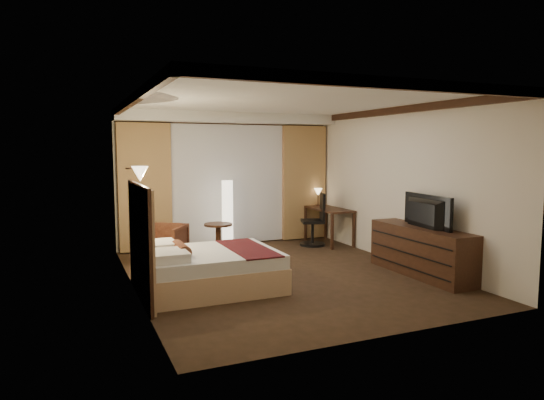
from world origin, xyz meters
name	(u,v)px	position (x,y,z in m)	size (l,w,h in m)	color
floor	(282,275)	(0.00, 0.00, 0.00)	(4.50, 5.50, 0.01)	black
ceiling	(282,101)	(0.00, 0.00, 2.70)	(4.50, 5.50, 0.01)	white
back_wall	(228,180)	(0.00, 2.75, 1.35)	(4.50, 0.02, 2.70)	white
left_wall	(133,195)	(-2.25, 0.00, 1.35)	(0.02, 5.50, 2.70)	white
right_wall	(400,185)	(2.25, 0.00, 1.35)	(0.02, 5.50, 2.70)	white
crown_molding	(282,105)	(0.00, 0.00, 2.64)	(4.50, 5.50, 0.12)	black
soffit	(231,118)	(0.00, 2.50, 2.60)	(4.50, 0.50, 0.20)	white
curtain_sheer	(229,185)	(0.00, 2.67, 1.25)	(2.48, 0.04, 2.45)	silver
curtain_left_drape	(145,187)	(-1.70, 2.61, 1.25)	(1.00, 0.14, 2.45)	tan
curtain_right_drape	(304,183)	(1.70, 2.61, 1.25)	(1.00, 0.14, 2.45)	tan
wall_sconce	(140,174)	(-2.09, 0.41, 1.62)	(0.24, 0.24, 0.24)	white
bed	(210,270)	(-1.26, -0.32, 0.27)	(1.86, 1.45, 0.55)	white
headboard	(141,242)	(-2.20, -0.32, 0.75)	(0.12, 1.75, 1.50)	tan
armchair	(163,241)	(-1.56, 1.63, 0.37)	(0.71, 0.67, 0.73)	#461F15
side_table	(218,239)	(-0.48, 1.85, 0.29)	(0.53, 0.53, 0.58)	black
floor_lamp	(228,215)	(-0.18, 2.22, 0.69)	(0.29, 0.29, 1.38)	white
desk	(329,226)	(1.95, 1.94, 0.38)	(0.55, 1.25, 0.75)	black
desk_lamp	(318,198)	(1.95, 2.41, 0.92)	(0.18, 0.18, 0.34)	#FFD899
office_chair	(313,219)	(1.54, 1.89, 0.54)	(0.52, 0.52, 1.08)	black
dresser	(421,251)	(2.00, -0.88, 0.38)	(0.50, 1.97, 0.77)	black
television	(421,206)	(1.97, -0.88, 1.10)	(1.17, 0.68, 0.15)	black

